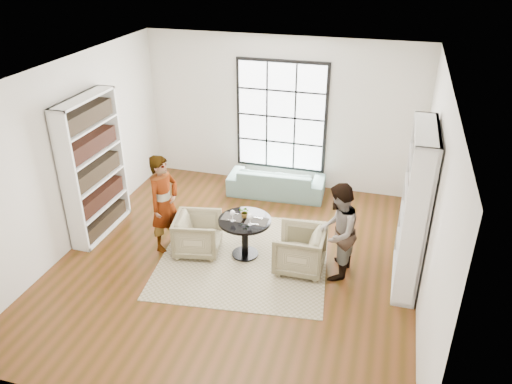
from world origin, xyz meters
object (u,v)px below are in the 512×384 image
(sofa, at_px, (276,181))
(wine_glass_left, at_px, (233,213))
(armchair_left, at_px, (198,234))
(armchair_right, at_px, (300,250))
(wine_glass_right, at_px, (250,217))
(pedestal_table, at_px, (245,229))
(flower_centerpiece, at_px, (245,212))
(person_left, at_px, (164,203))
(person_right, at_px, (338,232))

(sofa, bearing_deg, wine_glass_left, 83.60)
(armchair_left, height_order, armchair_right, armchair_right)
(wine_glass_right, bearing_deg, wine_glass_left, 173.32)
(pedestal_table, bearing_deg, wine_glass_right, -44.64)
(wine_glass_left, distance_m, wine_glass_right, 0.30)
(pedestal_table, relative_size, flower_centerpiece, 4.47)
(sofa, bearing_deg, flower_centerpiece, 87.37)
(pedestal_table, height_order, person_left, person_left)
(armchair_right, relative_size, wine_glass_left, 4.02)
(armchair_left, xyz_separation_m, armchair_right, (1.67, -0.01, 0.01))
(armchair_left, bearing_deg, wine_glass_right, -102.23)
(armchair_right, height_order, flower_centerpiece, flower_centerpiece)
(sofa, bearing_deg, wine_glass_right, 90.81)
(armchair_left, relative_size, wine_glass_left, 3.86)
(flower_centerpiece, bearing_deg, armchair_right, -11.09)
(person_left, distance_m, wine_glass_right, 1.44)
(person_right, bearing_deg, pedestal_table, -88.60)
(sofa, xyz_separation_m, armchair_left, (-0.74, -2.33, 0.05))
(sofa, distance_m, wine_glass_left, 2.38)
(flower_centerpiece, bearing_deg, armchair_left, -167.13)
(sofa, relative_size, flower_centerpiece, 10.09)
(sofa, bearing_deg, person_right, 119.51)
(armchair_left, distance_m, wine_glass_left, 0.76)
(wine_glass_right, height_order, flower_centerpiece, same)
(person_right, relative_size, wine_glass_left, 8.13)
(armchair_right, distance_m, person_right, 0.69)
(armchair_left, xyz_separation_m, wine_glass_left, (0.59, 0.01, 0.47))
(armchair_left, relative_size, person_left, 0.44)
(sofa, xyz_separation_m, wine_glass_left, (-0.14, -2.32, 0.53))
(wine_glass_left, relative_size, flower_centerpiece, 1.00)
(armchair_left, bearing_deg, person_right, -101.16)
(sofa, xyz_separation_m, flower_centerpiece, (0.01, -2.16, 0.49))
(armchair_left, distance_m, flower_centerpiece, 0.88)
(wine_glass_left, xyz_separation_m, flower_centerpiece, (0.15, 0.16, -0.04))
(wine_glass_left, bearing_deg, wine_glass_right, -6.68)
(person_right, relative_size, wine_glass_right, 8.14)
(person_left, bearing_deg, armchair_left, -72.87)
(flower_centerpiece, bearing_deg, wine_glass_left, -134.04)
(armchair_left, bearing_deg, armchair_right, -101.25)
(wine_glass_left, bearing_deg, flower_centerpiece, 45.96)
(wine_glass_left, bearing_deg, sofa, 86.50)
(armchair_right, bearing_deg, person_right, 88.83)
(pedestal_table, distance_m, flower_centerpiece, 0.28)
(pedestal_table, xyz_separation_m, person_left, (-1.31, -0.10, 0.33))
(person_right, height_order, flower_centerpiece, person_right)
(person_right, bearing_deg, armchair_left, -84.43)
(flower_centerpiece, bearing_deg, sofa, 90.27)
(sofa, height_order, flower_centerpiece, flower_centerpiece)
(pedestal_table, height_order, armchair_right, armchair_right)
(armchair_right, distance_m, flower_centerpiece, 1.03)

